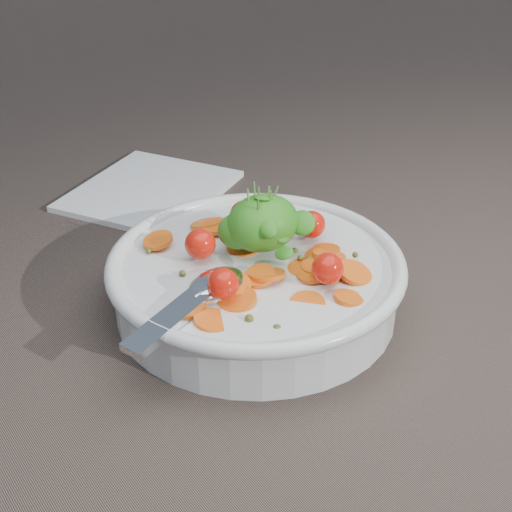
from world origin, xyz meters
TOP-DOWN VIEW (x-y plane):
  - ground at (0.00, 0.00)m, footprint 6.00×6.00m
  - bowl at (0.02, -0.01)m, footprint 0.25×0.23m
  - napkin at (0.06, 0.23)m, footprint 0.21×0.20m

SIDE VIEW (x-z plane):
  - ground at x=0.00m, z-range 0.00..0.00m
  - napkin at x=0.06m, z-range 0.00..0.01m
  - bowl at x=0.02m, z-range -0.02..0.08m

